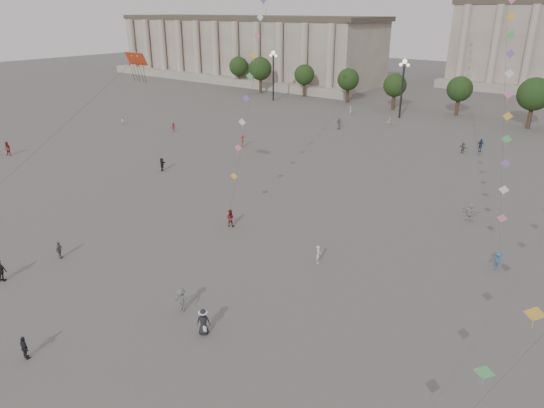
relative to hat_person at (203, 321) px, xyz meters
The scene contains 25 objects.
ground 3.57m from the hat_person, 152.72° to the right, with size 360.00×360.00×0.00m, color #4E4C49.
hall_west 121.13m from the hat_person, 130.22° to the left, with size 84.00×26.22×17.20m.
tree_row 76.61m from the hat_person, 92.30° to the left, with size 137.12×5.12×8.00m.
lamp_post_far_west 83.86m from the hat_person, 125.09° to the left, with size 2.00×0.90×10.65m.
lamp_post_mid_west 71.06m from the hat_person, 104.79° to the left, with size 2.00×0.90×10.65m.
person_crowd_0 53.83m from the hat_person, 89.09° to the left, with size 1.10×0.46×1.87m, color navy.
person_crowd_1 63.33m from the hat_person, 148.57° to the left, with size 0.72×0.56×1.48m, color silver.
person_crowd_2 55.31m from the hat_person, 140.81° to the left, with size 0.97×0.56×1.50m, color maroon.
person_crowd_4 62.37m from the hat_person, 105.07° to the left, with size 1.45×0.46×1.56m, color silver.
person_crowd_6 3.06m from the hat_person, 164.55° to the left, with size 1.12×0.65×1.74m, color #5B5B5F.
person_crowd_7 29.21m from the hat_person, 75.25° to the left, with size 1.66×0.53×1.79m, color #B9B8B5.
person_crowd_10 69.76m from the hat_person, 112.17° to the left, with size 0.66×0.43×1.80m, color #B8B9B4.
person_crowd_12 51.52m from the hat_person, 90.91° to the left, with size 1.46×0.47×1.58m, color #5E5F63.
person_crowd_13 12.15m from the hat_person, 87.14° to the left, with size 0.55×0.36×1.51m, color silver.
person_crowd_16 57.95m from the hat_person, 112.58° to the left, with size 1.12×0.47×1.91m, color slate.
person_crowd_17 44.48m from the hat_person, 128.26° to the left, with size 1.13×0.65×1.75m, color maroon.
person_crowd_20 34.44m from the hat_person, 144.32° to the left, with size 1.53×0.49×1.65m, color #242228.
person_crowd_21 51.42m from the hat_person, 167.31° to the left, with size 0.94×0.74×1.94m, color #9E302B.
tourist_1 10.33m from the hat_person, 128.65° to the right, with size 0.88×0.37×1.51m, color black.
tourist_3 16.42m from the hat_person, behind, with size 0.87×0.36×1.49m, color slate.
tourist_4 17.16m from the hat_person, 163.50° to the right, with size 1.04×0.43×1.78m, color black.
kite_flyer_0 16.29m from the hat_person, 126.94° to the left, with size 0.81×0.63×1.66m, color maroon.
kite_flyer_1 23.24m from the hat_person, 58.37° to the left, with size 1.04×0.60×1.60m, color #36597B.
hat_person is the anchor object (origin of this frame).
dragon_kite 22.05m from the hat_person, 152.01° to the left, with size 6.47×6.62×21.41m.
Camera 1 is at (22.02, -15.58, 18.97)m, focal length 32.00 mm.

